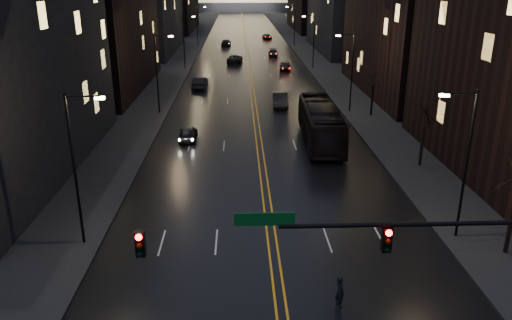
{
  "coord_description": "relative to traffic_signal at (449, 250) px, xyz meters",
  "views": [
    {
      "loc": [
        -1.88,
        -16.03,
        14.6
      ],
      "look_at": [
        -0.87,
        12.5,
        4.21
      ],
      "focal_mm": 35.0,
      "sensor_mm": 36.0,
      "label": 1
    }
  ],
  "objects": [
    {
      "name": "oncoming_car_c",
      "position": [
        -8.41,
        76.78,
        -4.35
      ],
      "size": [
        3.05,
        5.64,
        1.5
      ],
      "primitive_type": "imported",
      "rotation": [
        0.0,
        0.0,
        3.04
      ],
      "color": "black",
      "rests_on": "ground"
    },
    {
      "name": "center_line",
      "position": [
        -5.91,
        130.0,
        -5.08
      ],
      "size": [
        0.62,
        320.0,
        0.01
      ],
      "primitive_type": "cube",
      "color": "orange",
      "rests_on": "road"
    },
    {
      "name": "receding_car_a",
      "position": [
        -2.77,
        42.86,
        -4.28
      ],
      "size": [
        1.93,
        5.08,
        1.66
      ],
      "primitive_type": "imported",
      "rotation": [
        0.0,
        0.0,
        -0.04
      ],
      "color": "black",
      "rests_on": "ground"
    },
    {
      "name": "tree_right_mid",
      "position": [
        7.09,
        22.0,
        -0.58
      ],
      "size": [
        2.4,
        2.4,
        6.65
      ],
      "color": "black",
      "rests_on": "ground"
    },
    {
      "name": "oncoming_car_d",
      "position": [
        -10.56,
        101.94,
        -4.38
      ],
      "size": [
        2.34,
        5.1,
        1.45
      ],
      "primitive_type": "imported",
      "rotation": [
        0.0,
        0.0,
        3.08
      ],
      "color": "black",
      "rests_on": "ground"
    },
    {
      "name": "receding_car_c",
      "position": [
        -0.78,
        84.96,
        -4.45
      ],
      "size": [
        2.05,
        4.6,
        1.31
      ],
      "primitive_type": "imported",
      "rotation": [
        0.0,
        0.0,
        -0.05
      ],
      "color": "black",
      "rests_on": "ground"
    },
    {
      "name": "receding_car_b",
      "position": [
        0.07,
        67.91,
        -4.35
      ],
      "size": [
        2.12,
        4.57,
        1.51
      ],
      "primitive_type": "imported",
      "rotation": [
        0.0,
        0.0,
        -0.08
      ],
      "color": "black",
      "rests_on": "ground"
    },
    {
      "name": "traffic_signal",
      "position": [
        0.0,
        0.0,
        0.0
      ],
      "size": [
        17.29,
        0.45,
        7.0
      ],
      "color": "black",
      "rests_on": "ground"
    },
    {
      "name": "streetlamp_right_far",
      "position": [
        4.91,
        70.0,
        -0.02
      ],
      "size": [
        2.13,
        0.25,
        9.0
      ],
      "color": "black",
      "rests_on": "ground"
    },
    {
      "name": "streetlamp_right_near",
      "position": [
        4.91,
        10.0,
        -0.02
      ],
      "size": [
        2.13,
        0.25,
        9.0
      ],
      "color": "black",
      "rests_on": "ground"
    },
    {
      "name": "sidewalk_left",
      "position": [
        -19.91,
        130.0,
        -5.02
      ],
      "size": [
        8.0,
        320.0,
        0.16
      ],
      "primitive_type": "cube",
      "color": "black",
      "rests_on": "ground"
    },
    {
      "name": "oncoming_car_a",
      "position": [
        -12.68,
        29.92,
        -4.4
      ],
      "size": [
        1.7,
        4.13,
        1.4
      ],
      "primitive_type": "imported",
      "rotation": [
        0.0,
        0.0,
        3.13
      ],
      "color": "black",
      "rests_on": "ground"
    },
    {
      "name": "tree_right_far",
      "position": [
        7.09,
        38.0,
        -0.58
      ],
      "size": [
        2.4,
        2.4,
        6.65
      ],
      "color": "black",
      "rests_on": "ground"
    },
    {
      "name": "streetlamp_right_mid",
      "position": [
        4.91,
        40.0,
        -0.02
      ],
      "size": [
        2.13,
        0.25,
        9.0
      ],
      "color": "black",
      "rests_on": "ground"
    },
    {
      "name": "oncoming_car_b",
      "position": [
        -13.22,
        54.14,
        -4.29
      ],
      "size": [
        2.0,
        5.0,
        1.62
      ],
      "primitive_type": "imported",
      "rotation": [
        0.0,
        0.0,
        3.08
      ],
      "color": "black",
      "rests_on": "ground"
    },
    {
      "name": "bus",
      "position": [
        -0.12,
        29.01,
        -3.28
      ],
      "size": [
        3.49,
        13.16,
        3.64
      ],
      "primitive_type": "imported",
      "rotation": [
        0.0,
        0.0,
        -0.03
      ],
      "color": "black",
      "rests_on": "ground"
    },
    {
      "name": "receding_car_d",
      "position": [
        -0.28,
        115.16,
        -4.48
      ],
      "size": [
        2.4,
        4.6,
        1.24
      ],
      "primitive_type": "imported",
      "rotation": [
        0.0,
        0.0,
        0.08
      ],
      "color": "black",
      "rests_on": "ground"
    },
    {
      "name": "streetlamp_left_far",
      "position": [
        -16.72,
        70.0,
        -0.02
      ],
      "size": [
        2.13,
        0.25,
        9.0
      ],
      "color": "black",
      "rests_on": "ground"
    },
    {
      "name": "sidewalk_right",
      "position": [
        8.09,
        130.0,
        -5.02
      ],
      "size": [
        8.0,
        320.0,
        0.16
      ],
      "primitive_type": "cube",
      "color": "black",
      "rests_on": "ground"
    },
    {
      "name": "building_left_far",
      "position": [
        -26.91,
        92.0,
        4.9
      ],
      "size": [
        12.0,
        34.0,
        20.0
      ],
      "primitive_type": "cube",
      "color": "black",
      "rests_on": "ground"
    },
    {
      "name": "streetlamp_right_dist",
      "position": [
        4.91,
        100.0,
        -0.02
      ],
      "size": [
        2.13,
        0.25,
        9.0
      ],
      "color": "black",
      "rests_on": "ground"
    },
    {
      "name": "streetlamp_left_mid",
      "position": [
        -16.72,
        40.0,
        -0.02
      ],
      "size": [
        2.13,
        0.25,
        9.0
      ],
      "color": "black",
      "rests_on": "ground"
    },
    {
      "name": "streetlamp_left_near",
      "position": [
        -16.72,
        10.0,
        -0.02
      ],
      "size": [
        2.13,
        0.25,
        9.0
      ],
      "color": "black",
      "rests_on": "ground"
    },
    {
      "name": "pedestrian_a",
      "position": [
        -3.15,
        3.67,
        -4.3
      ],
      "size": [
        0.57,
        0.69,
        1.61
      ],
      "primitive_type": "imported",
      "rotation": [
        0.0,
        0.0,
        1.95
      ],
      "color": "black",
      "rests_on": "ground"
    },
    {
      "name": "streetlamp_left_dist",
      "position": [
        -16.72,
        100.0,
        -0.02
      ],
      "size": [
        2.13,
        0.25,
        9.0
      ],
      "color": "black",
      "rests_on": "ground"
    },
    {
      "name": "road",
      "position": [
        -5.91,
        130.0,
        -5.09
      ],
      "size": [
        20.0,
        320.0,
        0.02
      ],
      "primitive_type": "cube",
      "color": "black",
      "rests_on": "ground"
    }
  ]
}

